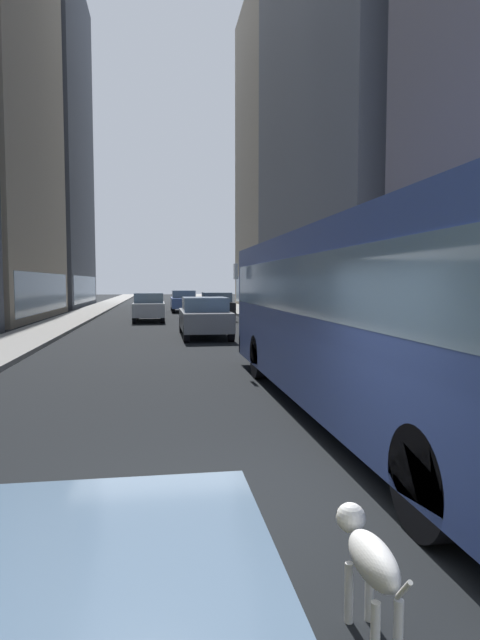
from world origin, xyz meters
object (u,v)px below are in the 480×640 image
at_px(transit_bus, 367,309).
at_px(dalmatian_dog, 369,557).
at_px(car_silver_sedan, 149,307).
at_px(car_blue_hatchback, 183,301).
at_px(car_black_suv, 216,306).
at_px(car_grey_wagon, 204,317).

relative_size(transit_bus, dalmatian_dog, 11.98).
xyz_separation_m(car_silver_sedan, dalmatian_dog, (1.86, -27.44, -0.31)).
bearing_deg(car_silver_sedan, car_blue_hatchback, 75.91).
bearing_deg(car_silver_sedan, car_black_suv, 15.13).
distance_m(car_grey_wagon, car_silver_sedan, 9.49).
xyz_separation_m(car_black_suv, dalmatian_dog, (-2.14, -28.52, -0.31)).
distance_m(car_silver_sedan, car_black_suv, 4.14).
bearing_deg(car_silver_sedan, dalmatian_dog, -86.13).
bearing_deg(transit_bus, dalmatian_dog, -112.08).
relative_size(car_grey_wagon, car_blue_hatchback, 1.01).
relative_size(transit_bus, car_blue_hatchback, 2.43).
xyz_separation_m(car_grey_wagon, dalmatian_dog, (-0.54, -18.26, -0.31)).
height_order(transit_bus, car_grey_wagon, transit_bus).
distance_m(car_silver_sedan, car_blue_hatchback, 9.86).
bearing_deg(car_grey_wagon, car_black_suv, 81.14).
bearing_deg(dalmatian_dog, car_silver_sedan, 93.87).
bearing_deg(dalmatian_dog, car_grey_wagon, 88.30).
relative_size(transit_bus, car_black_suv, 2.53).
distance_m(transit_bus, car_black_suv, 23.26).
xyz_separation_m(car_grey_wagon, car_silver_sedan, (-2.40, 9.18, -0.00)).
height_order(car_blue_hatchback, dalmatian_dog, car_blue_hatchback).
height_order(car_grey_wagon, car_blue_hatchback, same).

